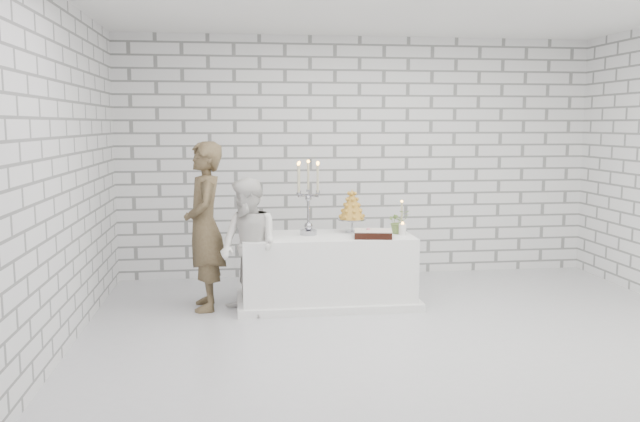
{
  "coord_description": "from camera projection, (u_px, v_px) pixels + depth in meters",
  "views": [
    {
      "loc": [
        -1.56,
        -5.74,
        1.92
      ],
      "look_at": [
        -0.71,
        0.82,
        1.05
      ],
      "focal_mm": 37.13,
      "sensor_mm": 36.0,
      "label": 1
    }
  ],
  "objects": [
    {
      "name": "ground",
      "position": [
        408.0,
        334.0,
        6.09
      ],
      "size": [
        6.0,
        5.0,
        0.01
      ],
      "primitive_type": "cube",
      "color": "silver",
      "rests_on": "ground"
    },
    {
      "name": "wall_back",
      "position": [
        359.0,
        158.0,
        8.35
      ],
      "size": [
        6.0,
        0.01,
        3.0
      ],
      "primitive_type": "cube",
      "color": "white",
      "rests_on": "ground"
    },
    {
      "name": "wall_front",
      "position": [
        537.0,
        206.0,
        3.44
      ],
      "size": [
        6.0,
        0.01,
        3.0
      ],
      "primitive_type": "cube",
      "color": "white",
      "rests_on": "ground"
    },
    {
      "name": "wall_left",
      "position": [
        61.0,
        175.0,
        5.52
      ],
      "size": [
        0.01,
        5.0,
        3.0
      ],
      "primitive_type": "cube",
      "color": "white",
      "rests_on": "ground"
    },
    {
      "name": "cake_table",
      "position": [
        327.0,
        270.0,
        7.07
      ],
      "size": [
        1.8,
        0.8,
        0.75
      ],
      "primitive_type": "cube",
      "color": "white",
      "rests_on": "ground"
    },
    {
      "name": "groom",
      "position": [
        205.0,
        226.0,
        6.83
      ],
      "size": [
        0.47,
        0.67,
        1.75
      ],
      "primitive_type": "imported",
      "rotation": [
        0.0,
        0.0,
        -1.48
      ],
      "color": "#4E3D26",
      "rests_on": "ground"
    },
    {
      "name": "bride",
      "position": [
        249.0,
        247.0,
        6.63
      ],
      "size": [
        0.83,
        0.86,
        1.39
      ],
      "primitive_type": "imported",
      "rotation": [
        0.0,
        0.0,
        -0.92
      ],
      "color": "white",
      "rests_on": "ground"
    },
    {
      "name": "candelabra",
      "position": [
        308.0,
        198.0,
        6.99
      ],
      "size": [
        0.36,
        0.36,
        0.8
      ],
      "primitive_type": null,
      "rotation": [
        0.0,
        0.0,
        -0.13
      ],
      "color": "#9C9CA6",
      "rests_on": "cake_table"
    },
    {
      "name": "croquembouche",
      "position": [
        352.0,
        211.0,
        7.17
      ],
      "size": [
        0.38,
        0.38,
        0.48
      ],
      "primitive_type": null,
      "rotation": [
        0.0,
        0.0,
        -0.28
      ],
      "color": "olive",
      "rests_on": "cake_table"
    },
    {
      "name": "chocolate_cake",
      "position": [
        373.0,
        234.0,
        6.86
      ],
      "size": [
        0.43,
        0.34,
        0.08
      ],
      "primitive_type": "cube",
      "rotation": [
        0.0,
        0.0,
        -0.18
      ],
      "color": "black",
      "rests_on": "cake_table"
    },
    {
      "name": "pillar_candle",
      "position": [
        402.0,
        230.0,
        7.01
      ],
      "size": [
        0.09,
        0.09,
        0.12
      ],
      "primitive_type": "cylinder",
      "rotation": [
        0.0,
        0.0,
        0.18
      ],
      "color": "white",
      "rests_on": "cake_table"
    },
    {
      "name": "extra_taper",
      "position": [
        402.0,
        217.0,
        7.27
      ],
      "size": [
        0.07,
        0.07,
        0.32
      ],
      "primitive_type": "cylinder",
      "rotation": [
        0.0,
        0.0,
        0.27
      ],
      "color": "#BDB490",
      "rests_on": "cake_table"
    },
    {
      "name": "flowers",
      "position": [
        398.0,
        222.0,
        7.12
      ],
      "size": [
        0.26,
        0.24,
        0.26
      ],
      "primitive_type": "imported",
      "rotation": [
        0.0,
        0.0,
        0.17
      ],
      "color": "#547943",
      "rests_on": "cake_table"
    }
  ]
}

